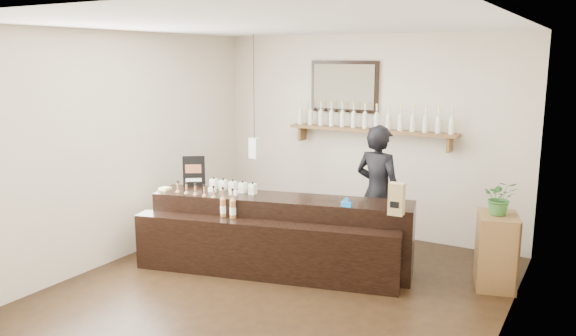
# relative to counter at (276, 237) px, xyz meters

# --- Properties ---
(ground) EXTENTS (5.00, 5.00, 0.00)m
(ground) POSITION_rel_counter_xyz_m (0.35, -0.59, -0.41)
(ground) COLOR black
(ground) RESTS_ON ground
(room_shell) EXTENTS (5.00, 5.00, 5.00)m
(room_shell) POSITION_rel_counter_xyz_m (0.35, -0.59, 1.30)
(room_shell) COLOR beige
(room_shell) RESTS_ON ground
(back_wall_decor) EXTENTS (2.66, 0.96, 1.69)m
(back_wall_decor) POSITION_rel_counter_xyz_m (0.21, 1.79, 1.34)
(back_wall_decor) COLOR brown
(back_wall_decor) RESTS_ON ground
(counter) EXTENTS (3.14, 1.56, 1.01)m
(counter) POSITION_rel_counter_xyz_m (0.00, 0.00, 0.00)
(counter) COLOR black
(counter) RESTS_ON ground
(promo_sign) EXTENTS (0.24, 0.18, 0.39)m
(promo_sign) POSITION_rel_counter_xyz_m (-1.24, 0.05, 0.65)
(promo_sign) COLOR black
(promo_sign) RESTS_ON counter
(paper_bag) EXTENTS (0.16, 0.13, 0.34)m
(paper_bag) POSITION_rel_counter_xyz_m (1.44, 0.06, 0.63)
(paper_bag) COLOR #9D7F4B
(paper_bag) RESTS_ON counter
(tape_dispenser) EXTENTS (0.12, 0.05, 0.10)m
(tape_dispenser) POSITION_rel_counter_xyz_m (0.86, 0.10, 0.50)
(tape_dispenser) COLOR #1A6CB7
(tape_dispenser) RESTS_ON counter
(side_cabinet) EXTENTS (0.54, 0.65, 0.81)m
(side_cabinet) POSITION_rel_counter_xyz_m (2.35, 0.78, -0.00)
(side_cabinet) COLOR brown
(side_cabinet) RESTS_ON ground
(potted_plant) EXTENTS (0.41, 0.38, 0.38)m
(potted_plant) POSITION_rel_counter_xyz_m (2.35, 0.78, 0.60)
(potted_plant) COLOR #326A2A
(potted_plant) RESTS_ON side_cabinet
(shopkeeper) EXTENTS (0.77, 0.59, 1.91)m
(shopkeeper) POSITION_rel_counter_xyz_m (0.89, 0.96, 0.55)
(shopkeeper) COLOR black
(shopkeeper) RESTS_ON ground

